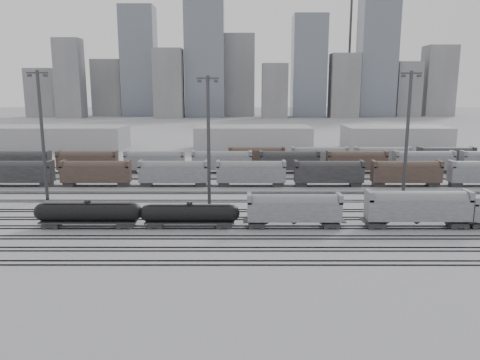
{
  "coord_description": "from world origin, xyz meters",
  "views": [
    {
      "loc": [
        5.69,
        -68.64,
        21.37
      ],
      "look_at": [
        5.59,
        18.87,
        4.0
      ],
      "focal_mm": 35.0,
      "sensor_mm": 36.0,
      "label": 1
    }
  ],
  "objects_px": {
    "tank_car_a": "(88,213)",
    "tank_car_b": "(190,214)",
    "hopper_car_a": "(294,208)",
    "hopper_car_b": "(418,206)",
    "light_mast_c": "(209,140)"
  },
  "relations": [
    {
      "from": "tank_car_b",
      "to": "light_mast_c",
      "type": "bearing_deg",
      "value": 77.81
    },
    {
      "from": "hopper_car_a",
      "to": "tank_car_b",
      "type": "bearing_deg",
      "value": 180.0
    },
    {
      "from": "hopper_car_a",
      "to": "light_mast_c",
      "type": "distance_m",
      "value": 19.73
    },
    {
      "from": "tank_car_a",
      "to": "light_mast_c",
      "type": "xyz_separation_m",
      "value": [
        17.99,
        10.72,
        10.0
      ]
    },
    {
      "from": "tank_car_b",
      "to": "hopper_car_b",
      "type": "height_order",
      "value": "hopper_car_b"
    },
    {
      "from": "tank_car_a",
      "to": "light_mast_c",
      "type": "relative_size",
      "value": 0.71
    },
    {
      "from": "tank_car_b",
      "to": "light_mast_c",
      "type": "height_order",
      "value": "light_mast_c"
    },
    {
      "from": "tank_car_a",
      "to": "tank_car_b",
      "type": "xyz_separation_m",
      "value": [
        15.68,
        0.0,
        -0.17
      ]
    },
    {
      "from": "tank_car_a",
      "to": "tank_car_b",
      "type": "height_order",
      "value": "tank_car_a"
    },
    {
      "from": "hopper_car_a",
      "to": "tank_car_a",
      "type": "bearing_deg",
      "value": 180.0
    },
    {
      "from": "tank_car_a",
      "to": "light_mast_c",
      "type": "distance_m",
      "value": 23.21
    },
    {
      "from": "hopper_car_a",
      "to": "hopper_car_b",
      "type": "height_order",
      "value": "hopper_car_b"
    },
    {
      "from": "tank_car_b",
      "to": "hopper_car_a",
      "type": "height_order",
      "value": "hopper_car_a"
    },
    {
      "from": "tank_car_a",
      "to": "hopper_car_b",
      "type": "bearing_deg",
      "value": 0.0
    },
    {
      "from": "tank_car_a",
      "to": "light_mast_c",
      "type": "height_order",
      "value": "light_mast_c"
    }
  ]
}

